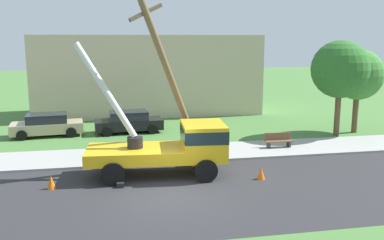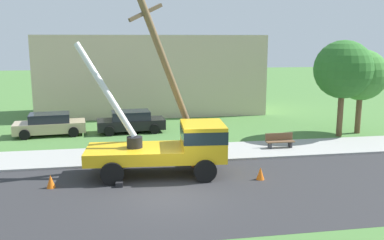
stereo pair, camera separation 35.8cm
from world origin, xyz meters
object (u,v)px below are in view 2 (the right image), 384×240
(leaning_utility_pole, at_px, (171,78))
(roadside_tree_near, at_px, (343,70))
(park_bench, at_px, (280,141))
(utility_truck, at_px, (174,144))
(traffic_cone_ahead, at_px, (260,173))
(roadside_tree_far, at_px, (361,75))
(traffic_cone_curbside, at_px, (195,161))
(parked_sedan_black, at_px, (131,122))
(parked_sedan_tan, at_px, (50,124))
(traffic_cone_behind, at_px, (51,181))

(leaning_utility_pole, relative_size, roadside_tree_near, 1.38)
(leaning_utility_pole, bearing_deg, roadside_tree_near, 21.14)
(park_bench, bearing_deg, utility_truck, -151.85)
(traffic_cone_ahead, relative_size, roadside_tree_near, 0.09)
(leaning_utility_pole, distance_m, roadside_tree_far, 13.87)
(park_bench, bearing_deg, traffic_cone_ahead, -119.87)
(park_bench, distance_m, roadside_tree_near, 6.70)
(traffic_cone_ahead, xyz_separation_m, roadside_tree_near, (7.74, 7.31, 3.94))
(traffic_cone_ahead, relative_size, park_bench, 0.35)
(park_bench, relative_size, roadside_tree_far, 0.29)
(leaning_utility_pole, relative_size, traffic_cone_curbside, 14.95)
(parked_sedan_black, xyz_separation_m, roadside_tree_far, (14.68, -2.83, 3.09))
(traffic_cone_ahead, bearing_deg, leaning_utility_pole, 140.74)
(utility_truck, bearing_deg, park_bench, 28.15)
(roadside_tree_near, xyz_separation_m, roadside_tree_far, (1.62, 0.58, -0.42))
(traffic_cone_curbside, bearing_deg, traffic_cone_ahead, -43.68)
(leaning_utility_pole, distance_m, parked_sedan_black, 8.74)
(traffic_cone_curbside, bearing_deg, parked_sedan_black, 108.72)
(parked_sedan_tan, relative_size, roadside_tree_near, 0.75)
(park_bench, bearing_deg, traffic_cone_behind, -159.55)
(utility_truck, distance_m, parked_sedan_tan, 11.53)
(traffic_cone_behind, distance_m, roadside_tree_near, 18.46)
(leaning_utility_pole, xyz_separation_m, park_bench, (6.36, 1.90, -3.81))
(parked_sedan_black, relative_size, park_bench, 2.81)
(utility_truck, xyz_separation_m, traffic_cone_ahead, (3.63, -1.40, -1.13))
(utility_truck, relative_size, park_bench, 4.21)
(utility_truck, relative_size, leaning_utility_pole, 0.81)
(parked_sedan_black, height_order, roadside_tree_near, roadside_tree_near)
(park_bench, bearing_deg, traffic_cone_curbside, -155.16)
(traffic_cone_curbside, xyz_separation_m, parked_sedan_tan, (-7.98, 8.26, 0.43))
(traffic_cone_behind, relative_size, parked_sedan_tan, 0.12)
(traffic_cone_curbside, bearing_deg, traffic_cone_behind, -163.35)
(traffic_cone_behind, height_order, parked_sedan_black, parked_sedan_black)
(leaning_utility_pole, distance_m, park_bench, 7.65)
(parked_sedan_tan, bearing_deg, utility_truck, -53.46)
(traffic_cone_ahead, height_order, parked_sedan_black, parked_sedan_black)
(parked_sedan_black, distance_m, roadside_tree_far, 15.27)
(utility_truck, xyz_separation_m, leaning_utility_pole, (0.04, 1.53, 2.86))
(traffic_cone_behind, distance_m, parked_sedan_tan, 10.32)
(parked_sedan_black, bearing_deg, roadside_tree_near, -14.64)
(traffic_cone_behind, bearing_deg, leaning_utility_pole, 24.75)
(parked_sedan_tan, xyz_separation_m, parked_sedan_black, (5.16, 0.07, 0.00))
(traffic_cone_ahead, distance_m, roadside_tree_near, 11.35)
(traffic_cone_ahead, distance_m, parked_sedan_tan, 14.95)
(parked_sedan_tan, distance_m, roadside_tree_far, 20.27)
(utility_truck, distance_m, traffic_cone_behind, 5.51)
(roadside_tree_near, relative_size, roadside_tree_far, 1.11)
(traffic_cone_ahead, bearing_deg, parked_sedan_black, 116.41)
(traffic_cone_curbside, distance_m, parked_sedan_tan, 11.50)
(parked_sedan_tan, distance_m, roadside_tree_near, 18.85)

